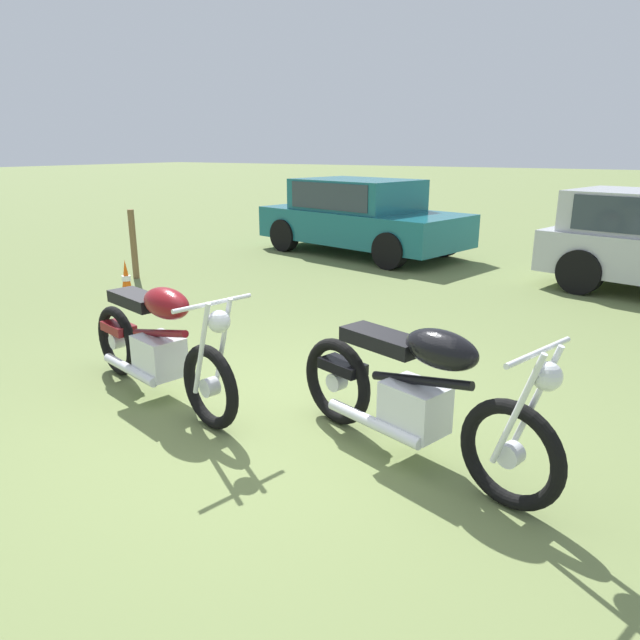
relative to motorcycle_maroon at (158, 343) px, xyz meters
name	(u,v)px	position (x,y,z in m)	size (l,w,h in m)	color
ground_plane	(264,421)	(0.98, 0.10, -0.49)	(120.00, 120.00, 0.00)	olive
motorcycle_maroon	(158,343)	(0.00, 0.00, 0.00)	(2.09, 0.82, 1.02)	black
motorcycle_black	(415,393)	(2.17, 0.17, -0.01)	(2.05, 0.90, 1.02)	black
car_teal	(360,213)	(-1.84, 7.03, 0.31)	(4.35, 2.64, 1.43)	#19606B
traffic_cone	(127,282)	(-2.83, 2.10, -0.23)	(0.25, 0.25, 0.56)	#EA590F
fence_post_wooden	(134,244)	(-3.82, 3.13, 0.06)	(0.10, 0.10, 1.09)	brown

